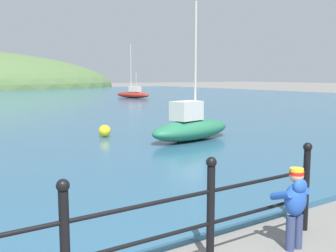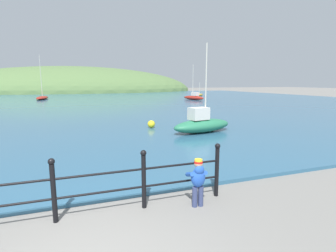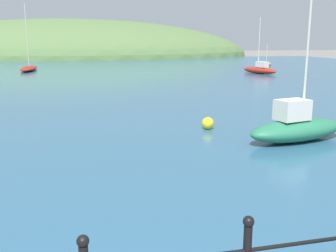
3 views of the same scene
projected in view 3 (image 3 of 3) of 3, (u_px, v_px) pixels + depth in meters
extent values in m
cube|color=#2D5B7A|center=(75.00, 75.00, 32.86)|extent=(80.00, 60.00, 0.10)
ellipsoid|color=#567542|center=(72.00, 57.00, 68.61)|extent=(63.81, 35.09, 12.92)
sphere|color=black|center=(83.00, 241.00, 3.63)|extent=(0.12, 0.12, 0.12)
sphere|color=black|center=(249.00, 221.00, 4.02)|extent=(0.12, 0.12, 0.12)
ellipsoid|color=maroon|center=(29.00, 69.00, 36.81)|extent=(1.65, 5.22, 0.43)
cylinder|color=beige|center=(27.00, 35.00, 36.40)|extent=(0.07, 0.07, 5.66)
ellipsoid|color=maroon|center=(259.00, 70.00, 33.84)|extent=(2.09, 3.92, 0.55)
cube|color=silver|center=(262.00, 64.00, 33.49)|extent=(0.84, 1.18, 0.49)
cylinder|color=beige|center=(259.00, 42.00, 33.49)|extent=(0.07, 0.07, 4.18)
ellipsoid|color=gold|center=(267.00, 64.00, 43.39)|extent=(2.26, 2.03, 0.38)
cylinder|color=beige|center=(267.00, 54.00, 43.04)|extent=(0.07, 0.07, 1.96)
ellipsoid|color=#287551|center=(297.00, 130.00, 11.33)|extent=(3.42, 1.77, 0.64)
cube|color=silver|center=(292.00, 110.00, 11.09)|extent=(1.02, 0.79, 0.58)
cylinder|color=beige|center=(307.00, 56.00, 10.94)|extent=(0.07, 0.07, 3.58)
sphere|color=yellow|center=(208.00, 123.00, 12.83)|extent=(0.40, 0.40, 0.40)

